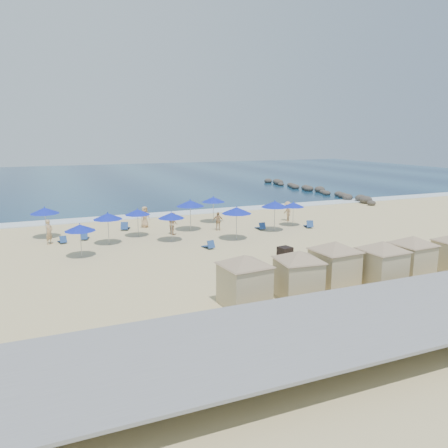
% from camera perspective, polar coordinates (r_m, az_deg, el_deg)
% --- Properties ---
extents(ground, '(160.00, 160.00, 0.00)m').
position_cam_1_polar(ground, '(31.04, 0.42, -3.50)').
color(ground, '#D8C389').
rests_on(ground, ground).
extents(ocean, '(160.00, 80.00, 0.06)m').
position_cam_1_polar(ocean, '(83.76, -14.67, 5.72)').
color(ocean, '#0D2A4A').
rests_on(ocean, ground).
extents(surf_line, '(160.00, 2.50, 0.08)m').
position_cam_1_polar(surf_line, '(45.35, -7.33, 1.30)').
color(surf_line, white).
rests_on(surf_line, ground).
extents(seawall, '(160.00, 6.10, 1.22)m').
position_cam_1_polar(seawall, '(19.81, 16.31, -10.95)').
color(seawall, gray).
rests_on(seawall, ground).
extents(rock_jetty, '(2.56, 26.66, 0.96)m').
position_cam_1_polar(rock_jetty, '(63.98, 11.48, 4.45)').
color(rock_jetty, '#302B28').
rests_on(rock_jetty, ground).
extents(trash_bin, '(0.93, 0.93, 0.80)m').
position_cam_1_polar(trash_bin, '(29.25, 7.97, -3.75)').
color(trash_bin, black).
rests_on(trash_bin, ground).
extents(cabana_0, '(4.40, 4.40, 2.77)m').
position_cam_1_polar(cabana_0, '(20.93, 2.68, -6.51)').
color(cabana_0, tan).
rests_on(cabana_0, ground).
extents(cabana_1, '(4.28, 4.28, 2.70)m').
position_cam_1_polar(cabana_1, '(22.18, 9.71, -5.73)').
color(cabana_1, tan).
rests_on(cabana_1, ground).
extents(cabana_2, '(4.47, 4.47, 2.81)m').
position_cam_1_polar(cabana_2, '(24.07, 14.26, -4.38)').
color(cabana_2, tan).
rests_on(cabana_2, ground).
extents(cabana_3, '(4.40, 4.40, 2.77)m').
position_cam_1_polar(cabana_3, '(25.01, 19.93, -4.19)').
color(cabana_3, tan).
rests_on(cabana_3, ground).
extents(cabana_4, '(4.28, 4.28, 2.69)m').
position_cam_1_polar(cabana_4, '(27.23, 23.36, -3.29)').
color(cabana_4, tan).
rests_on(cabana_4, ground).
extents(umbrella_0, '(2.05, 2.05, 2.33)m').
position_cam_1_polar(umbrella_0, '(30.50, -18.31, -0.47)').
color(umbrella_0, '#A5A8AD').
rests_on(umbrella_0, ground).
extents(umbrella_1, '(2.24, 2.24, 2.55)m').
position_cam_1_polar(umbrella_1, '(37.17, -22.38, 1.63)').
color(umbrella_1, '#A5A8AD').
rests_on(umbrella_1, ground).
extents(umbrella_2, '(2.17, 2.17, 2.47)m').
position_cam_1_polar(umbrella_2, '(33.52, -14.95, 0.99)').
color(umbrella_2, '#A5A8AD').
rests_on(umbrella_2, ground).
extents(umbrella_3, '(2.04, 2.04, 2.32)m').
position_cam_1_polar(umbrella_3, '(35.58, -11.23, 1.55)').
color(umbrella_3, '#A5A8AD').
rests_on(umbrella_3, ground).
extents(umbrella_4, '(2.05, 2.05, 2.33)m').
position_cam_1_polar(umbrella_4, '(33.59, -6.90, 1.12)').
color(umbrella_4, '#A5A8AD').
rests_on(umbrella_4, ground).
extents(umbrella_5, '(2.40, 2.40, 2.73)m').
position_cam_1_polar(umbrella_5, '(37.18, -4.42, 2.72)').
color(umbrella_5, '#A5A8AD').
rests_on(umbrella_5, ground).
extents(umbrella_6, '(2.36, 2.36, 2.69)m').
position_cam_1_polar(umbrella_6, '(33.80, 1.66, 1.79)').
color(umbrella_6, '#A5A8AD').
rests_on(umbrella_6, ground).
extents(umbrella_7, '(2.20, 2.20, 2.50)m').
position_cam_1_polar(umbrella_7, '(40.61, -1.41, 3.22)').
color(umbrella_7, '#A5A8AD').
rests_on(umbrella_7, ground).
extents(umbrella_8, '(1.95, 1.95, 2.22)m').
position_cam_1_polar(umbrella_8, '(39.63, 9.06, 2.51)').
color(umbrella_8, '#A5A8AD').
rests_on(umbrella_8, ground).
extents(umbrella_9, '(2.34, 2.34, 2.66)m').
position_cam_1_polar(umbrella_9, '(37.15, 6.66, 2.58)').
color(umbrella_9, '#A5A8AD').
rests_on(umbrella_9, ground).
extents(beach_chair_0, '(0.69, 1.18, 0.61)m').
position_cam_1_polar(beach_chair_0, '(35.32, -20.36, -2.02)').
color(beach_chair_0, navy).
rests_on(beach_chair_0, ground).
extents(beach_chair_1, '(0.78, 1.26, 0.65)m').
position_cam_1_polar(beach_chair_1, '(35.88, -17.73, -1.61)').
color(beach_chair_1, navy).
rests_on(beach_chair_1, ground).
extents(beach_chair_2, '(1.05, 1.50, 0.75)m').
position_cam_1_polar(beach_chair_2, '(38.64, -12.78, -0.37)').
color(beach_chair_2, navy).
rests_on(beach_chair_2, ground).
extents(beach_chair_3, '(0.71, 1.26, 0.66)m').
position_cam_1_polar(beach_chair_3, '(31.59, -1.99, -2.81)').
color(beach_chair_3, navy).
rests_on(beach_chair_3, ground).
extents(beach_chair_4, '(0.61, 1.26, 0.68)m').
position_cam_1_polar(beach_chair_4, '(37.95, 4.82, -0.37)').
color(beach_chair_4, navy).
rests_on(beach_chair_4, ground).
extents(beach_chair_5, '(0.94, 1.40, 0.71)m').
position_cam_1_polar(beach_chair_5, '(39.31, 11.02, -0.12)').
color(beach_chair_5, navy).
rests_on(beach_chair_5, ground).
extents(beachgoer_0, '(0.77, 0.82, 1.89)m').
position_cam_1_polar(beachgoer_0, '(35.14, -21.87, -0.97)').
color(beachgoer_0, tan).
rests_on(beachgoer_0, ground).
extents(beachgoer_1, '(0.81, 0.97, 1.82)m').
position_cam_1_polar(beachgoer_1, '(36.16, -6.68, 0.08)').
color(beachgoer_1, tan).
rests_on(beachgoer_1, ground).
extents(beachgoer_2, '(1.00, 0.61, 1.59)m').
position_cam_1_polar(beachgoer_2, '(37.52, -0.80, 0.40)').
color(beachgoer_2, tan).
rests_on(beachgoer_2, ground).
extents(beachgoer_3, '(0.81, 1.27, 1.87)m').
position_cam_1_polar(beachgoer_3, '(41.88, 8.29, 1.66)').
color(beachgoer_3, tan).
rests_on(beachgoer_3, ground).
extents(beachgoer_4, '(1.06, 0.85, 1.88)m').
position_cam_1_polar(beachgoer_4, '(39.20, -10.29, 0.92)').
color(beachgoer_4, tan).
rests_on(beachgoer_4, ground).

